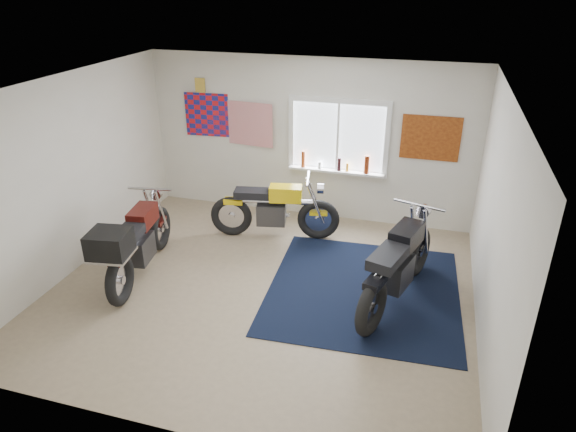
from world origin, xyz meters
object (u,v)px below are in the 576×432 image
(navy_rug, at_px, (363,290))
(yellow_triumph, at_px, (274,210))
(black_chrome_bike, at_px, (397,266))
(maroon_tourer, at_px, (135,243))

(navy_rug, bearing_deg, yellow_triumph, 144.37)
(black_chrome_bike, distance_m, maroon_tourer, 3.50)
(yellow_triumph, height_order, black_chrome_bike, black_chrome_bike)
(yellow_triumph, xyz_separation_m, maroon_tourer, (-1.42, -1.75, 0.11))
(yellow_triumph, relative_size, maroon_tourer, 0.96)
(black_chrome_bike, bearing_deg, navy_rug, 91.55)
(navy_rug, xyz_separation_m, maroon_tourer, (-3.05, -0.58, 0.56))
(yellow_triumph, height_order, maroon_tourer, maroon_tourer)
(black_chrome_bike, bearing_deg, maroon_tourer, 114.27)
(yellow_triumph, xyz_separation_m, black_chrome_bike, (2.05, -1.28, 0.05))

